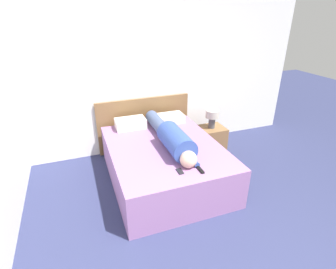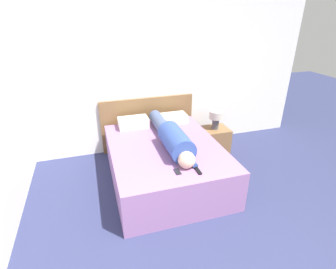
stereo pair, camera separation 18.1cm
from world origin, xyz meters
The scene contains 10 objects.
wall_back centered at (0.00, 3.41, 1.30)m, with size 5.64×0.06×2.60m.
bed centered at (-0.23, 2.23, 0.30)m, with size 1.58×2.00×0.59m.
headboard centered at (-0.23, 3.34, 0.49)m, with size 1.70×0.04×0.98m.
nightstand centered at (0.89, 2.82, 0.23)m, with size 0.49×0.42×0.47m.
table_lamp centered at (0.89, 2.82, 0.69)m, with size 0.24×0.24×0.34m.
person_lying centered at (-0.13, 2.18, 0.74)m, with size 0.34×1.70×0.34m.
pillow_near_headboard centered at (-0.54, 3.04, 0.67)m, with size 0.50×0.30×0.16m.
pillow_second centered at (0.16, 3.04, 0.66)m, with size 0.47×0.30×0.14m.
tv_remote centered at (-0.03, 1.45, 0.61)m, with size 0.04×0.15×0.02m.
cell_phone centered at (-0.28, 1.52, 0.60)m, with size 0.06×0.13×0.01m.
Camera 1 is at (-1.35, -0.97, 2.40)m, focal length 28.00 mm.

